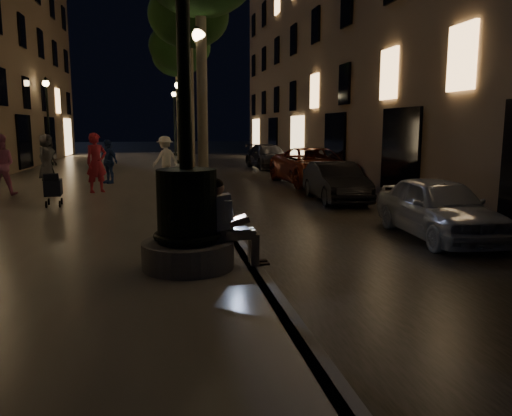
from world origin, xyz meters
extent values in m
plane|color=black|center=(0.00, 15.00, 0.00)|extent=(120.00, 120.00, 0.00)
cube|color=black|center=(3.00, 15.00, 0.01)|extent=(6.00, 45.00, 0.02)
cube|color=#68625B|center=(-4.00, 15.00, 0.10)|extent=(8.00, 45.00, 0.20)
cube|color=#59595B|center=(0.00, 15.00, 0.10)|extent=(0.25, 45.00, 0.20)
cube|color=#7E664F|center=(10.00, 18.00, 7.50)|extent=(8.00, 36.00, 15.00)
cylinder|color=#59595B|center=(-1.00, 2.00, 0.40)|extent=(1.40, 1.40, 0.40)
cylinder|color=black|center=(-1.00, 2.00, 1.15)|extent=(0.90, 0.90, 1.10)
torus|color=black|center=(-1.00, 2.00, 0.70)|extent=(1.04, 1.04, 0.10)
torus|color=black|center=(-1.00, 2.00, 1.55)|extent=(0.89, 0.89, 0.09)
cylinder|color=black|center=(-1.00, 2.00, 3.30)|extent=(0.20, 0.20, 3.20)
cube|color=tan|center=(-0.45, 2.00, 0.69)|extent=(0.36, 0.24, 0.18)
cube|color=white|center=(-0.51, 2.00, 1.03)|extent=(0.45, 0.26, 0.57)
sphere|color=tan|center=(-0.54, 2.00, 1.41)|extent=(0.21, 0.21, 0.21)
sphere|color=black|center=(-0.55, 2.00, 1.45)|extent=(0.21, 0.21, 0.21)
cube|color=tan|center=(-0.21, 1.91, 0.69)|extent=(0.46, 0.13, 0.14)
cube|color=tan|center=(-0.21, 2.09, 0.69)|extent=(0.46, 0.13, 0.14)
cube|color=tan|center=(0.01, 1.91, 0.45)|extent=(0.13, 0.12, 0.49)
cube|color=tan|center=(0.01, 2.09, 0.45)|extent=(0.13, 0.12, 0.49)
cube|color=black|center=(0.12, 1.91, 0.22)|extent=(0.26, 0.10, 0.03)
cube|color=black|center=(0.12, 2.09, 0.22)|extent=(0.26, 0.10, 0.03)
cube|color=black|center=(-0.19, 2.00, 0.77)|extent=(0.24, 0.33, 0.02)
cube|color=black|center=(-0.35, 2.00, 0.88)|extent=(0.09, 0.33, 0.22)
cube|color=#B2C9FF|center=(-0.33, 2.00, 0.88)|extent=(0.06, 0.30, 0.18)
cylinder|color=#6B604C|center=(-0.25, 8.00, 2.70)|extent=(0.28, 0.28, 5.00)
cylinder|color=#6B604C|center=(-0.20, 14.00, 2.75)|extent=(0.28, 0.28, 5.10)
ellipsoid|color=black|center=(-0.20, 14.00, 6.40)|extent=(3.00, 3.00, 2.40)
cylinder|color=#6B604C|center=(-0.30, 20.00, 2.65)|extent=(0.28, 0.28, 4.90)
ellipsoid|color=black|center=(-0.30, 20.00, 6.20)|extent=(3.00, 3.00, 2.40)
cylinder|color=#6B604C|center=(-0.22, 26.00, 2.80)|extent=(0.28, 0.28, 5.20)
ellipsoid|color=black|center=(-0.22, 26.00, 6.50)|extent=(3.00, 3.00, 2.40)
cylinder|color=black|center=(-0.30, 8.00, 0.30)|extent=(0.28, 0.28, 0.20)
cylinder|color=black|center=(-0.30, 8.00, 2.40)|extent=(0.12, 0.12, 4.40)
sphere|color=#FFD88C|center=(-0.30, 8.00, 4.65)|extent=(0.36, 0.36, 0.36)
cone|color=black|center=(-0.30, 8.00, 4.90)|extent=(0.30, 0.30, 0.22)
cylinder|color=black|center=(-0.30, 16.00, 0.30)|extent=(0.28, 0.28, 0.20)
cylinder|color=black|center=(-0.30, 16.00, 2.40)|extent=(0.12, 0.12, 4.40)
sphere|color=#FFD88C|center=(-0.30, 16.00, 4.65)|extent=(0.36, 0.36, 0.36)
cone|color=black|center=(-0.30, 16.00, 4.90)|extent=(0.30, 0.30, 0.22)
cylinder|color=black|center=(-0.30, 24.00, 0.30)|extent=(0.28, 0.28, 0.20)
cylinder|color=black|center=(-0.30, 24.00, 2.40)|extent=(0.12, 0.12, 4.40)
sphere|color=#FFD88C|center=(-0.30, 24.00, 4.65)|extent=(0.36, 0.36, 0.36)
cone|color=black|center=(-0.30, 24.00, 4.90)|extent=(0.30, 0.30, 0.22)
cylinder|color=black|center=(-0.30, 32.00, 0.30)|extent=(0.28, 0.28, 0.20)
cylinder|color=black|center=(-0.30, 32.00, 2.40)|extent=(0.12, 0.12, 4.40)
sphere|color=#FFD88C|center=(-0.30, 32.00, 4.65)|extent=(0.36, 0.36, 0.36)
cone|color=black|center=(-0.30, 32.00, 4.90)|extent=(0.30, 0.30, 0.22)
cylinder|color=black|center=(-7.40, 24.00, 0.30)|extent=(0.28, 0.28, 0.20)
cylinder|color=black|center=(-7.40, 24.00, 2.40)|extent=(0.12, 0.12, 4.40)
sphere|color=#FFD88C|center=(-7.40, 24.00, 4.65)|extent=(0.36, 0.36, 0.36)
cone|color=black|center=(-7.40, 24.00, 4.90)|extent=(0.30, 0.30, 0.22)
cube|color=black|center=(-4.23, 8.63, 0.71)|extent=(0.48, 0.73, 0.42)
cube|color=black|center=(-4.20, 8.31, 0.99)|extent=(0.38, 0.19, 0.27)
cylinder|color=black|center=(-4.37, 8.34, 0.29)|extent=(0.05, 0.19, 0.18)
cylinder|color=black|center=(-4.04, 8.37, 0.29)|extent=(0.05, 0.19, 0.18)
cylinder|color=black|center=(-4.42, 8.89, 0.29)|extent=(0.05, 0.19, 0.18)
cylinder|color=black|center=(-4.09, 8.92, 0.29)|extent=(0.05, 0.19, 0.18)
cylinder|color=black|center=(-4.27, 9.00, 1.08)|extent=(0.07, 0.42, 0.26)
imported|color=#B9BCC1|center=(4.34, 3.98, 0.64)|extent=(1.74, 3.86, 1.29)
imported|color=black|center=(4.00, 9.38, 0.61)|extent=(1.50, 3.79, 1.23)
imported|color=maroon|center=(4.70, 13.94, 0.74)|extent=(2.70, 5.46, 1.49)
imported|color=#2B2A2F|center=(4.55, 21.98, 0.66)|extent=(2.16, 4.69, 1.33)
imported|color=#B32335|center=(-3.43, 11.41, 1.17)|extent=(0.84, 0.77, 1.93)
imported|color=#C36794|center=(-6.28, 11.19, 1.15)|extent=(1.00, 0.82, 1.91)
imported|color=white|center=(-1.20, 14.78, 1.08)|extent=(1.30, 1.19, 1.76)
imported|color=navy|center=(-3.32, 14.09, 1.03)|extent=(0.96, 0.99, 1.66)
imported|color=#36373B|center=(-5.82, 15.58, 1.12)|extent=(0.89, 1.06, 1.84)
imported|color=black|center=(-0.56, 9.43, 0.69)|extent=(1.96, 0.99, 0.98)
camera|label=1|loc=(-1.36, -5.45, 2.32)|focal=35.00mm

